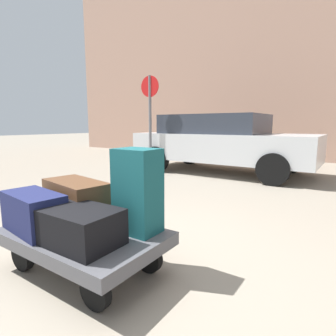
{
  "coord_description": "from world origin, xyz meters",
  "views": [
    {
      "loc": [
        1.72,
        -1.35,
        1.18
      ],
      "look_at": [
        0.0,
        1.2,
        0.69
      ],
      "focal_mm": 29.38,
      "sensor_mm": 36.0,
      "label": 1
    }
  ],
  "objects": [
    {
      "name": "duffel_bag_navy_front_right",
      "position": [
        -0.33,
        -0.21,
        0.49
      ],
      "size": [
        0.6,
        0.35,
        0.31
      ],
      "primitive_type": "cube",
      "rotation": [
        0.0,
        0.0,
        -0.12
      ],
      "color": "#191E47",
      "rests_on": "luggage_cart"
    },
    {
      "name": "no_parking_sign",
      "position": [
        -2.42,
        4.02,
        1.44
      ],
      "size": [
        0.5,
        0.07,
        2.33
      ],
      "color": "slate",
      "rests_on": "ground_plane"
    },
    {
      "name": "duffel_bag_brown_front_left",
      "position": [
        -0.27,
        0.15,
        0.51
      ],
      "size": [
        0.69,
        0.43,
        0.35
      ],
      "primitive_type": "cube",
      "rotation": [
        0.0,
        0.0,
        -0.17
      ],
      "color": "#51331E",
      "rests_on": "luggage_cart"
    },
    {
      "name": "ground_plane",
      "position": [
        0.0,
        0.0,
        0.0
      ],
      "size": [
        60.0,
        60.0,
        0.0
      ],
      "primitive_type": "plane",
      "color": "gray"
    },
    {
      "name": "luggage_cart",
      "position": [
        0.0,
        0.0,
        0.27
      ],
      "size": [
        1.28,
        0.81,
        0.34
      ],
      "color": "#4C4C51",
      "rests_on": "ground_plane"
    },
    {
      "name": "parked_car",
      "position": [
        -1.0,
        5.03,
        0.76
      ],
      "size": [
        4.31,
        1.95,
        1.42
      ],
      "color": "silver",
      "rests_on": "ground_plane"
    },
    {
      "name": "suitcase_teal_center",
      "position": [
        0.36,
        0.24,
        0.67
      ],
      "size": [
        0.33,
        0.25,
        0.66
      ],
      "primitive_type": "cube",
      "rotation": [
        0.0,
        0.0,
        0.0
      ],
      "color": "#144C51",
      "rests_on": "luggage_cart"
    },
    {
      "name": "suitcase_black_stacked_top",
      "position": [
        0.17,
        -0.17,
        0.47
      ],
      "size": [
        0.57,
        0.39,
        0.25
      ],
      "primitive_type": "cube",
      "rotation": [
        0.0,
        0.0,
        0.01
      ],
      "color": "black",
      "rests_on": "luggage_cart"
    }
  ]
}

